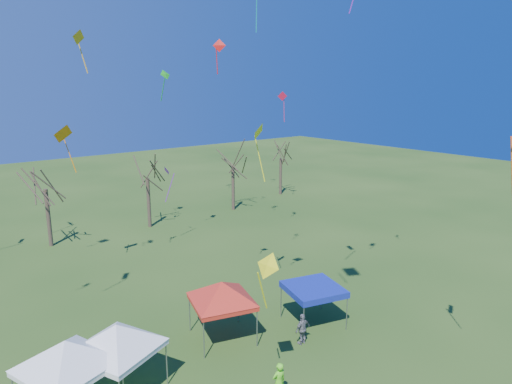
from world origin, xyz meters
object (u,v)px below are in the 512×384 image
at_px(tent_white_mid, 116,330).
at_px(tent_blue, 314,289).
at_px(tree_5, 281,146).
at_px(tree_3, 146,160).
at_px(tree_4, 233,151).
at_px(tree_2, 43,168).
at_px(person_green, 279,382).
at_px(tent_red, 222,286).
at_px(person_grey, 303,329).
at_px(tent_white_west, 65,346).

relative_size(tent_white_mid, tent_blue, 1.13).
height_order(tree_5, tent_blue, tree_5).
bearing_deg(tree_3, tree_4, -0.26).
distance_m(tree_2, tree_4, 17.73).
distance_m(tree_2, person_green, 25.76).
relative_size(tent_white_mid, tent_red, 0.98).
xyz_separation_m(tree_2, tree_4, (17.72, -0.38, -0.23)).
height_order(tent_blue, person_green, tent_blue).
bearing_deg(person_grey, tent_red, -47.61).
bearing_deg(tent_red, tree_2, 97.97).
xyz_separation_m(tree_5, tent_blue, (-18.70, -23.35, -3.75)).
height_order(tree_4, person_green, tree_4).
relative_size(tree_3, tent_white_west, 1.98).
distance_m(person_grey, person_green, 4.41).
distance_m(tree_5, tent_blue, 30.15).
distance_m(tent_red, tent_blue, 5.04).
xyz_separation_m(tent_red, tent_blue, (4.62, -1.82, -0.90)).
bearing_deg(tree_4, tent_blue, -115.89).
xyz_separation_m(tree_2, tree_5, (26.09, 1.69, -0.56)).
xyz_separation_m(tent_blue, person_green, (-5.53, -3.45, -1.12)).
relative_size(tent_white_west, person_grey, 2.50).
bearing_deg(person_green, tent_red, -93.65).
height_order(tent_white_west, person_green, tent_white_west).
distance_m(tree_5, person_grey, 32.26).
distance_m(tree_2, tent_red, 20.32).
bearing_deg(tree_5, person_green, -132.10).
relative_size(tree_2, tree_5, 1.10).
bearing_deg(tree_4, tree_2, 178.78).
bearing_deg(tree_2, tent_white_west, -103.37).
xyz_separation_m(tree_5, tent_white_mid, (-29.01, -22.32, -2.81)).
relative_size(tent_blue, person_grey, 2.11).
distance_m(tree_3, tent_white_mid, 23.46).
relative_size(tree_5, tent_blue, 2.21).
bearing_deg(tent_white_west, tree_5, 35.82).
bearing_deg(tent_red, tent_white_west, -173.69).
relative_size(tree_4, tent_white_mid, 2.07).
distance_m(tree_2, tree_3, 8.41).
distance_m(tent_white_west, tent_red, 7.74).
bearing_deg(person_grey, person_green, 31.17).
height_order(tree_2, tent_white_mid, tree_2).
distance_m(tree_4, person_grey, 25.97).
bearing_deg(tree_5, tree_2, -176.30).
height_order(tree_2, tree_5, tree_2).
bearing_deg(tent_white_west, tent_white_mid, 1.58).
height_order(tree_2, person_green, tree_2).
relative_size(tree_2, person_green, 4.80).
bearing_deg(tree_3, tree_5, 6.52).
distance_m(tent_red, person_grey, 4.52).
height_order(tree_4, tent_white_west, tree_4).
height_order(tent_white_mid, tent_red, tent_white_mid).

